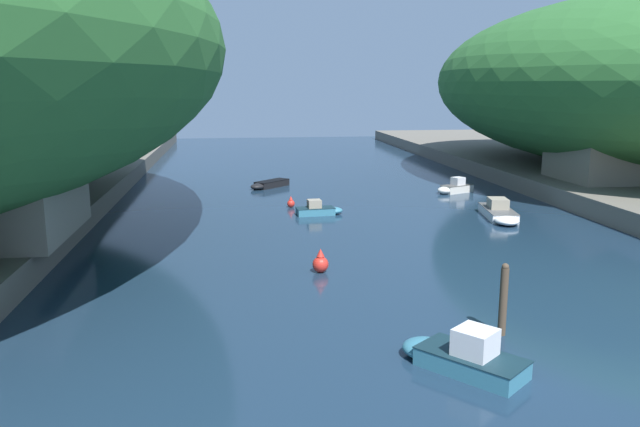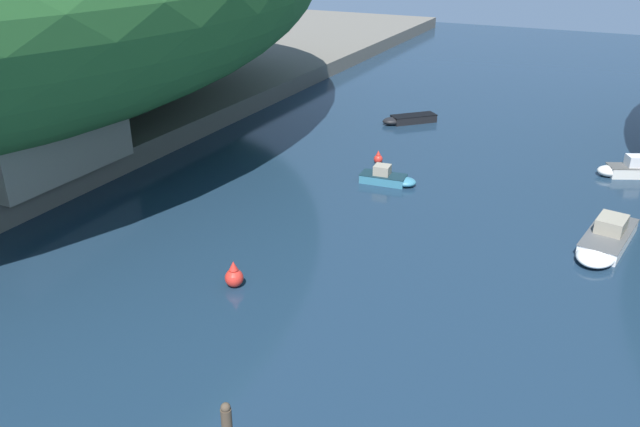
{
  "view_description": "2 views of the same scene",
  "coord_description": "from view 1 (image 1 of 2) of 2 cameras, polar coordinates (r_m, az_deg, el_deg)",
  "views": [
    {
      "loc": [
        -6.8,
        -5.09,
        8.23
      ],
      "look_at": [
        -2.28,
        27.35,
        1.46
      ],
      "focal_mm": 35.0,
      "sensor_mm": 36.0,
      "label": 1
    },
    {
      "loc": [
        8.95,
        4.26,
        12.74
      ],
      "look_at": [
        -2.53,
        27.95,
        0.51
      ],
      "focal_mm": 35.0,
      "sensor_mm": 36.0,
      "label": 2
    }
  ],
  "objects": [
    {
      "name": "mooring_post_middle",
      "position": [
        21.76,
        16.42,
        -7.53
      ],
      "size": [
        0.27,
        0.27,
        2.49
      ],
      "color": "#4C3D2D",
      "rests_on": "water_surface"
    },
    {
      "name": "boat_open_rowboat",
      "position": [
        40.57,
        16.13,
        0.04
      ],
      "size": [
        2.47,
        5.43,
        1.2
      ],
      "rotation": [
        0.0,
        0.0,
        2.97
      ],
      "color": "white",
      "rests_on": "water_surface"
    },
    {
      "name": "water_surface",
      "position": [
        36.68,
        2.96,
        -1.31
      ],
      "size": [
        130.0,
        130.0,
        0.0
      ],
      "primitive_type": "plane",
      "color": "#192D42",
      "rests_on": "ground"
    },
    {
      "name": "channel_buoy_far",
      "position": [
        42.73,
        -2.68,
        0.97
      ],
      "size": [
        0.52,
        0.52,
        0.79
      ],
      "color": "red",
      "rests_on": "water_surface"
    },
    {
      "name": "channel_buoy_near",
      "position": [
        27.95,
        0.04,
        -4.55
      ],
      "size": [
        0.73,
        0.73,
        1.09
      ],
      "color": "red",
      "rests_on": "water_surface"
    },
    {
      "name": "boat_small_dinghy",
      "position": [
        49.57,
        12.15,
        2.3
      ],
      "size": [
        3.31,
        2.31,
        1.2
      ],
      "rotation": [
        0.0,
        0.0,
        2.0
      ],
      "color": "silver",
      "rests_on": "water_surface"
    },
    {
      "name": "boat_white_cruiser",
      "position": [
        40.29,
        -0.01,
        0.34
      ],
      "size": [
        3.11,
        1.35,
        0.99
      ],
      "rotation": [
        0.0,
        0.0,
        4.8
      ],
      "color": "teal",
      "rests_on": "water_surface"
    },
    {
      "name": "hillside_right",
      "position": [
        60.27,
        26.93,
        10.68
      ],
      "size": [
        31.64,
        44.3,
        14.37
      ],
      "color": "#2D662D",
      "rests_on": "right_bank"
    },
    {
      "name": "boat_red_skiff",
      "position": [
        19.3,
        12.71,
        -12.53
      ],
      "size": [
        3.59,
        3.9,
        1.36
      ],
      "rotation": [
        0.0,
        0.0,
        0.69
      ],
      "color": "teal",
      "rests_on": "water_surface"
    },
    {
      "name": "right_bank_cottage",
      "position": [
        50.69,
        24.35,
        5.78
      ],
      "size": [
        6.15,
        7.17,
        5.11
      ],
      "color": "gray",
      "rests_on": "right_bank"
    },
    {
      "name": "boat_mid_channel",
      "position": [
        51.07,
        -4.79,
        2.66
      ],
      "size": [
        3.6,
        3.57,
        0.55
      ],
      "rotation": [
        0.0,
        0.0,
        2.35
      ],
      "color": "black",
      "rests_on": "water_surface"
    }
  ]
}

